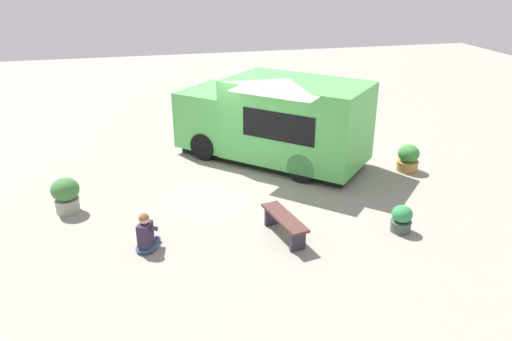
# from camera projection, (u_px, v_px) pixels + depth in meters

# --- Properties ---
(ground_plane) EXTENTS (40.00, 40.00, 0.00)m
(ground_plane) POSITION_uv_depth(u_px,v_px,m) (256.00, 180.00, 13.66)
(ground_plane) COLOR gray
(food_truck) EXTENTS (5.44, 5.55, 2.48)m
(food_truck) POSITION_uv_depth(u_px,v_px,m) (275.00, 123.00, 14.52)
(food_truck) COLOR #55BD57
(food_truck) RESTS_ON ground_plane
(person_customer) EXTENTS (0.77, 0.62, 0.85)m
(person_customer) POSITION_uv_depth(u_px,v_px,m) (146.00, 235.00, 10.28)
(person_customer) COLOR navy
(person_customer) RESTS_ON ground_plane
(planter_flowering_near) EXTENTS (0.46, 0.46, 0.62)m
(planter_flowering_near) POSITION_uv_depth(u_px,v_px,m) (401.00, 219.00, 10.97)
(planter_flowering_near) COLOR #44514A
(planter_flowering_near) RESTS_ON ground_plane
(planter_flowering_far) EXTENTS (0.62, 0.62, 0.77)m
(planter_flowering_far) POSITION_uv_depth(u_px,v_px,m) (408.00, 158.00, 14.12)
(planter_flowering_far) COLOR #B08140
(planter_flowering_far) RESTS_ON ground_plane
(planter_flowering_side) EXTENTS (0.65, 0.65, 0.86)m
(planter_flowering_side) POSITION_uv_depth(u_px,v_px,m) (66.00, 194.00, 11.77)
(planter_flowering_side) COLOR #959E8A
(planter_flowering_side) RESTS_ON ground_plane
(plaza_bench) EXTENTS (1.54, 0.69, 0.50)m
(plaza_bench) POSITION_uv_depth(u_px,v_px,m) (284.00, 222.00, 10.71)
(plaza_bench) COLOR #53322C
(plaza_bench) RESTS_ON ground_plane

